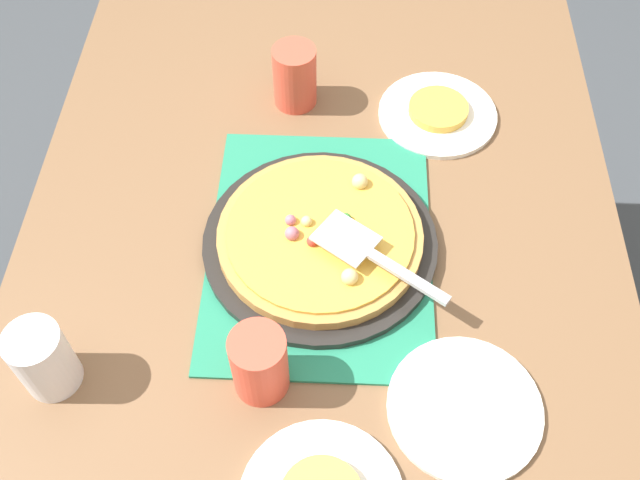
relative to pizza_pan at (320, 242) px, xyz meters
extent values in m
plane|color=#3D4247|center=(0.00, 0.00, -0.76)|extent=(8.00, 8.00, 0.00)
cube|color=brown|center=(0.00, 0.00, -0.03)|extent=(1.40, 1.00, 0.03)
cube|color=brown|center=(-0.64, -0.44, -0.40)|extent=(0.07, 0.07, 0.72)
cube|color=brown|center=(-0.64, 0.44, -0.40)|extent=(0.07, 0.07, 0.72)
cube|color=#237F5B|center=(0.00, 0.00, -0.01)|extent=(0.48, 0.36, 0.01)
cylinder|color=black|center=(0.00, 0.00, 0.00)|extent=(0.38, 0.38, 0.01)
cylinder|color=#B78442|center=(0.00, 0.00, 0.02)|extent=(0.33, 0.33, 0.02)
cylinder|color=gold|center=(0.00, 0.00, 0.03)|extent=(0.30, 0.30, 0.01)
sphere|color=#E5CC7F|center=(-0.01, -0.02, 0.04)|extent=(0.02, 0.02, 0.02)
sphere|color=red|center=(0.02, -0.01, 0.04)|extent=(0.02, 0.02, 0.02)
sphere|color=#B76675|center=(0.01, -0.04, 0.04)|extent=(0.02, 0.02, 0.02)
sphere|color=#E5CC7F|center=(0.09, 0.05, 0.04)|extent=(0.03, 0.03, 0.03)
sphere|color=#338433|center=(-0.02, 0.04, 0.04)|extent=(0.02, 0.02, 0.02)
sphere|color=#E5CC7F|center=(-0.10, 0.06, 0.04)|extent=(0.03, 0.03, 0.03)
sphere|color=#B76675|center=(-0.02, -0.05, 0.04)|extent=(0.02, 0.02, 0.02)
cylinder|color=white|center=(-0.31, 0.21, -0.01)|extent=(0.22, 0.22, 0.01)
cylinder|color=white|center=(0.27, 0.22, -0.01)|extent=(0.22, 0.22, 0.01)
cylinder|color=gold|center=(-0.31, 0.21, 0.01)|extent=(0.11, 0.11, 0.02)
cylinder|color=white|center=(0.25, -0.37, 0.05)|extent=(0.08, 0.08, 0.12)
cylinder|color=#E04C38|center=(-0.34, -0.06, 0.05)|extent=(0.08, 0.08, 0.12)
cylinder|color=#E04C38|center=(0.24, -0.07, 0.05)|extent=(0.08, 0.08, 0.12)
cube|color=silver|center=(0.03, 0.04, 0.06)|extent=(0.11, 0.11, 0.00)
cube|color=#B2B2B7|center=(0.10, 0.13, 0.06)|extent=(0.09, 0.12, 0.01)
camera|label=1|loc=(0.68, 0.03, 0.97)|focal=41.17mm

